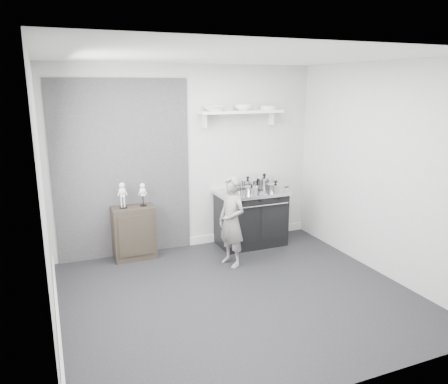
{
  "coord_description": "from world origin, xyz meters",
  "views": [
    {
      "loc": [
        -1.95,
        -4.28,
        2.43
      ],
      "look_at": [
        0.23,
        0.95,
        1.02
      ],
      "focal_mm": 35.0,
      "sensor_mm": 36.0,
      "label": 1
    }
  ],
  "objects": [
    {
      "name": "stove",
      "position": [
        0.89,
        1.48,
        0.43
      ],
      "size": [
        1.06,
        0.66,
        0.85
      ],
      "color": "black",
      "rests_on": "ground"
    },
    {
      "name": "pot_back_right",
      "position": [
        1.17,
        1.6,
        0.94
      ],
      "size": [
        0.39,
        0.3,
        0.23
      ],
      "color": "#BCBCBF",
      "rests_on": "stove"
    },
    {
      "name": "bowl_small",
      "position": [
        0.84,
        1.67,
        2.08
      ],
      "size": [
        0.26,
        0.26,
        0.08
      ],
      "primitive_type": "imported",
      "color": "white",
      "rests_on": "wall_shelf"
    },
    {
      "name": "pot_front_right",
      "position": [
        1.2,
        1.29,
        0.91
      ],
      "size": [
        0.37,
        0.28,
        0.18
      ],
      "color": "#BCBCBF",
      "rests_on": "stove"
    },
    {
      "name": "pot_front_center",
      "position": [
        0.81,
        1.31,
        0.9
      ],
      "size": [
        0.29,
        0.21,
        0.15
      ],
      "color": "#BCBCBF",
      "rests_on": "stove"
    },
    {
      "name": "wall_shelf",
      "position": [
        0.8,
        1.68,
        2.01
      ],
      "size": [
        1.3,
        0.26,
        0.24
      ],
      "color": "white",
      "rests_on": "room_shell"
    },
    {
      "name": "pot_front_left",
      "position": [
        0.57,
        1.4,
        0.92
      ],
      "size": [
        0.3,
        0.21,
        0.18
      ],
      "color": "#BCBCBF",
      "rests_on": "stove"
    },
    {
      "name": "ground",
      "position": [
        0.0,
        0.0,
        0.0
      ],
      "size": [
        4.0,
        4.0,
        0.0
      ],
      "primitive_type": "plane",
      "color": "black",
      "rests_on": "ground"
    },
    {
      "name": "room_shell",
      "position": [
        -0.09,
        0.15,
        1.64
      ],
      "size": [
        4.02,
        3.62,
        2.71
      ],
      "color": "#B2B3B0",
      "rests_on": "ground"
    },
    {
      "name": "bowl_large",
      "position": [
        0.37,
        1.67,
        2.08
      ],
      "size": [
        0.32,
        0.32,
        0.08
      ],
      "primitive_type": "imported",
      "color": "white",
      "rests_on": "wall_shelf"
    },
    {
      "name": "plate_stack",
      "position": [
        1.25,
        1.67,
        2.07
      ],
      "size": [
        0.24,
        0.24,
        0.06
      ],
      "primitive_type": "cylinder",
      "color": "silver",
      "rests_on": "wall_shelf"
    },
    {
      "name": "child",
      "position": [
        0.3,
        0.86,
        0.62
      ],
      "size": [
        0.42,
        0.52,
        1.24
      ],
      "primitive_type": "imported",
      "rotation": [
        0.0,
        0.0,
        -1.27
      ],
      "color": "slate",
      "rests_on": "ground"
    },
    {
      "name": "side_cabinet",
      "position": [
        -0.88,
        1.61,
        0.38
      ],
      "size": [
        0.58,
        0.34,
        0.76
      ],
      "primitive_type": "cube",
      "color": "black",
      "rests_on": "ground"
    },
    {
      "name": "skeleton_torso",
      "position": [
        -0.73,
        1.61,
        0.94
      ],
      "size": [
        0.1,
        0.07,
        0.37
      ],
      "primitive_type": null,
      "color": "silver",
      "rests_on": "side_cabinet"
    },
    {
      "name": "pot_back_left",
      "position": [
        0.88,
        1.57,
        0.93
      ],
      "size": [
        0.37,
        0.28,
        0.21
      ],
      "color": "#BCBCBF",
      "rests_on": "stove"
    },
    {
      "name": "skeleton_full",
      "position": [
        -1.01,
        1.61,
        0.96
      ],
      "size": [
        0.12,
        0.07,
        0.41
      ],
      "primitive_type": null,
      "color": "silver",
      "rests_on": "side_cabinet"
    }
  ]
}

